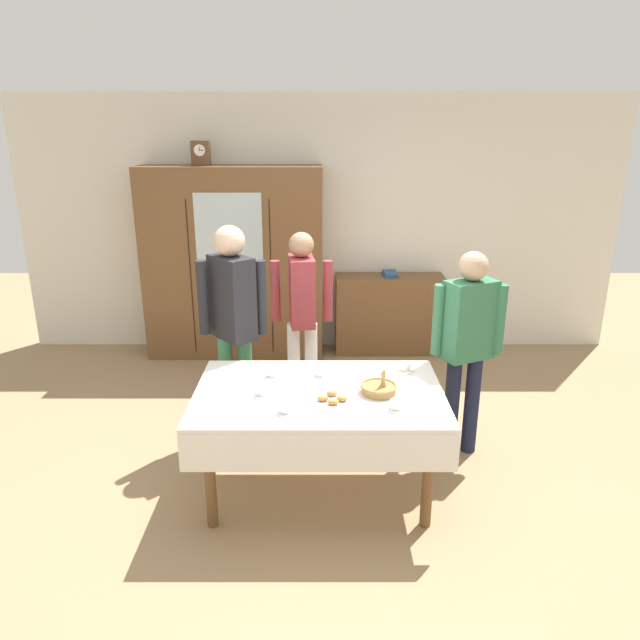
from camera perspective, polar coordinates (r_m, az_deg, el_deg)
The scene contains 20 objects.
ground_plane at distance 4.34m, azimuth -0.00°, elevation -14.75°, with size 12.00×12.00×0.00m, color #997A56.
back_wall at distance 6.36m, azimuth 0.04°, elevation 9.20°, with size 6.40×0.10×2.70m, color silver.
dining_table at distance 3.81m, azimuth -0.01°, elevation -8.55°, with size 1.61×1.03×0.75m.
wall_cabinet at distance 6.20m, azimuth -8.35°, elevation 5.47°, with size 1.86×0.46×2.00m.
mantel_clock at distance 6.10m, azimuth -11.49°, elevation 15.72°, with size 0.18×0.11×0.24m.
bookshelf_low at distance 6.38m, azimuth 6.82°, elevation 0.58°, with size 1.15×0.35×0.86m.
book_stack at distance 6.26m, azimuth 6.97°, elevation 4.52°, with size 0.17×0.21×0.05m.
tea_cup_center at distance 3.74m, azimuth -5.55°, elevation -6.97°, with size 0.13×0.13×0.06m.
tea_cup_mid_left at distance 3.99m, azimuth 0.18°, elevation -5.19°, with size 0.13×0.13×0.06m.
tea_cup_front_edge at distance 4.00m, azimuth -4.48°, elevation -5.19°, with size 0.13×0.13×0.06m.
tea_cup_near_right at distance 4.12m, azimuth 8.41°, elevation -4.58°, with size 0.13×0.13×0.06m.
tea_cup_far_right at distance 3.58m, azimuth 7.57°, elevation -8.30°, with size 0.13×0.13×0.06m.
tea_cup_near_left at distance 3.51m, azimuth -3.26°, elevation -8.68°, with size 0.13×0.13×0.06m.
bread_basket at distance 3.77m, azimuth 5.86°, elevation -6.65°, with size 0.24×0.24×0.16m.
pastry_plate at distance 3.65m, azimuth 1.31°, elevation -7.82°, with size 0.28×0.28×0.05m.
spoon_mid_left at distance 3.69m, azimuth -7.46°, elevation -7.85°, with size 0.12×0.02×0.01m.
spoon_near_right at distance 3.84m, azimuth -0.35°, elevation -6.57°, with size 0.12×0.02×0.01m.
person_near_right_end at distance 4.33m, azimuth 14.32°, elevation -1.48°, with size 0.52×0.34×1.56m.
person_behind_table_right at distance 4.93m, azimuth -1.69°, elevation 1.52°, with size 0.52×0.38×1.56m.
person_behind_table_left at distance 4.44m, azimuth -8.42°, elevation 0.73°, with size 0.52×0.40×1.70m.
Camera 1 is at (0.01, -3.63, 2.38)m, focal length 32.71 mm.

